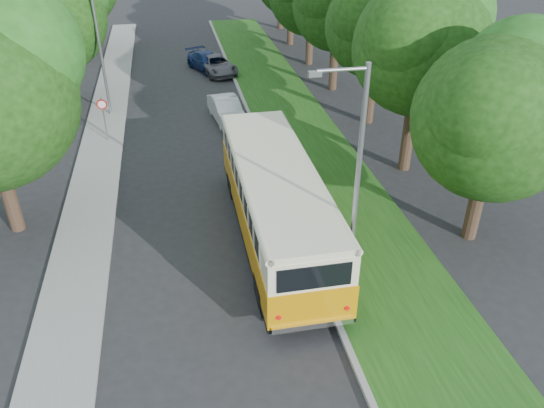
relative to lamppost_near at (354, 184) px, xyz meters
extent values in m
plane|color=#272729|center=(-4.21, 2.50, -4.37)|extent=(120.00, 120.00, 0.00)
cube|color=gray|center=(-0.61, 7.50, -4.29)|extent=(0.20, 70.00, 0.15)
cube|color=#1E4A13|center=(1.74, 7.50, -4.30)|extent=(4.50, 70.00, 0.13)
cube|color=gray|center=(-9.01, 7.50, -4.31)|extent=(2.20, 70.00, 0.12)
cylinder|color=#332319|center=(5.95, 2.50, -2.70)|extent=(0.56, 0.56, 3.35)
sphere|color=#14370C|center=(5.95, 2.50, 0.58)|extent=(5.85, 5.85, 5.85)
sphere|color=#14370C|center=(6.97, 3.08, 1.75)|extent=(4.38, 4.38, 4.38)
sphere|color=#14370C|center=(5.07, 1.77, 1.32)|extent=(4.09, 4.09, 4.09)
cylinder|color=#332319|center=(5.75, 8.50, -2.24)|extent=(0.56, 0.56, 4.26)
sphere|color=#14370C|center=(5.75, 8.50, 1.54)|extent=(5.98, 5.98, 5.98)
sphere|color=#14370C|center=(6.80, 9.10, 2.73)|extent=(4.49, 4.49, 4.49)
sphere|color=#14370C|center=(4.86, 7.75, 2.29)|extent=(4.19, 4.19, 4.19)
cylinder|color=#332319|center=(6.08, 14.50, -2.39)|extent=(0.56, 0.56, 3.95)
sphere|color=#14370C|center=(6.08, 14.50, 1.13)|extent=(5.61, 5.61, 5.61)
sphere|color=#14370C|center=(7.06, 15.06, 2.25)|extent=(4.21, 4.21, 4.21)
sphere|color=#14370C|center=(5.24, 13.80, 1.83)|extent=(3.92, 3.92, 3.92)
cylinder|color=#332319|center=(5.69, 20.50, -2.44)|extent=(0.56, 0.56, 3.86)
sphere|color=#14370C|center=(5.69, 20.50, 1.05)|extent=(5.64, 5.64, 5.64)
cylinder|color=#332319|center=(5.59, 26.50, -2.58)|extent=(0.56, 0.56, 3.58)
cylinder|color=#332319|center=(5.46, 32.50, -2.53)|extent=(0.56, 0.56, 3.68)
cylinder|color=#332319|center=(5.84, 38.50, -2.34)|extent=(0.56, 0.56, 4.05)
cylinder|color=#332319|center=(-11.71, 6.50, -2.53)|extent=(0.56, 0.56, 3.68)
sphere|color=#14370C|center=(-10.52, 7.18, 2.54)|extent=(5.10, 5.10, 5.10)
cylinder|color=#332319|center=(-11.71, 20.50, -2.53)|extent=(0.56, 0.56, 3.68)
sphere|color=#14370C|center=(-11.71, 20.50, 1.18)|extent=(6.80, 6.80, 6.80)
sphere|color=#14370C|center=(-12.73, 19.65, 2.03)|extent=(4.76, 4.76, 4.76)
cylinder|color=#332319|center=(-11.71, 32.50, -2.53)|extent=(0.56, 0.56, 3.68)
cylinder|color=gray|center=(0.09, 0.00, -0.37)|extent=(0.16, 0.16, 8.00)
cylinder|color=gray|center=(-0.61, 0.00, 3.48)|extent=(1.40, 0.10, 0.10)
cube|color=gray|center=(-1.36, 0.00, 3.41)|extent=(0.35, 0.16, 0.14)
cylinder|color=gray|center=(-8.81, 18.50, -0.62)|extent=(0.16, 0.16, 7.50)
cylinder|color=gray|center=(-8.71, 14.50, -3.12)|extent=(0.06, 0.06, 2.50)
cone|color=red|center=(-8.71, 14.46, -2.22)|extent=(0.56, 0.02, 0.56)
cone|color=white|center=(-8.71, 14.44, -2.22)|extent=(0.40, 0.02, 0.40)
imported|color=#B6B5BA|center=(-1.52, 13.40, -3.71)|extent=(2.29, 4.08, 1.31)
imported|color=silver|center=(-2.03, 16.22, -3.68)|extent=(1.99, 4.33, 1.37)
imported|color=navy|center=(-2.22, 26.28, -3.71)|extent=(3.39, 4.89, 1.31)
imported|color=#595B61|center=(-1.70, 25.52, -3.73)|extent=(3.20, 4.97, 1.28)
camera|label=1|loc=(-5.02, -13.01, 7.64)|focal=35.00mm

